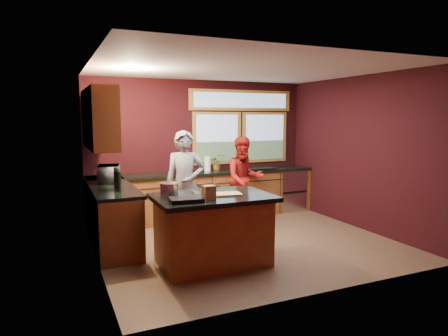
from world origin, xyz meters
TOP-DOWN VIEW (x-y plane):
  - floor at (0.00, 0.00)m, footprint 4.50×4.50m
  - room_shell at (-0.60, 0.32)m, footprint 4.52×4.02m
  - back_counter at (0.20, 1.70)m, footprint 4.50×0.64m
  - left_counter at (-1.95, 0.85)m, footprint 0.64×2.30m
  - island at (-0.82, -0.66)m, footprint 1.55×1.05m
  - person_grey at (-0.79, 0.62)m, footprint 0.75×0.61m
  - person_red at (0.60, 1.25)m, footprint 0.84×0.68m
  - microwave at (-1.92, 1.10)m, footprint 0.42×0.55m
  - potted_plant at (0.24, 1.75)m, footprint 0.29×0.25m
  - paper_towel at (0.02, 1.70)m, footprint 0.12×0.12m
  - cutting_board at (-0.62, -0.71)m, footprint 0.39×0.31m
  - stock_pot at (-1.37, -0.51)m, footprint 0.24×0.24m
  - paper_bag at (-0.97, -0.91)m, footprint 0.16×0.14m
  - black_tray at (-1.27, -0.91)m, footprint 0.43×0.32m

SIDE VIEW (x-z plane):
  - floor at x=0.00m, z-range 0.00..0.00m
  - back_counter at x=0.20m, z-range 0.00..0.93m
  - left_counter at x=-1.95m, z-range 0.00..0.93m
  - island at x=-0.82m, z-range 0.01..0.95m
  - person_red at x=0.60m, z-range 0.00..1.61m
  - person_grey at x=-0.79m, z-range 0.00..1.76m
  - cutting_board at x=-0.62m, z-range 0.94..0.96m
  - black_tray at x=-1.27m, z-range 0.94..0.99m
  - stock_pot at x=-1.37m, z-range 0.94..1.12m
  - paper_bag at x=-0.97m, z-range 0.94..1.12m
  - microwave at x=-1.92m, z-range 0.93..1.20m
  - paper_towel at x=0.02m, z-range 0.93..1.21m
  - potted_plant at x=0.24m, z-range 0.93..1.25m
  - room_shell at x=-0.60m, z-range 0.44..3.15m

